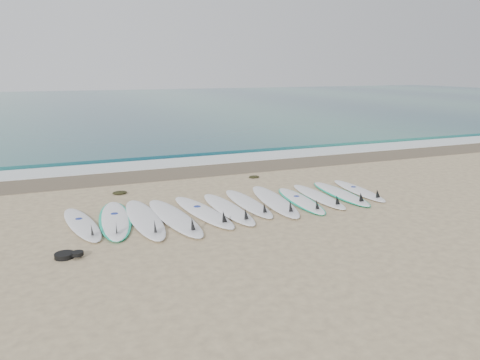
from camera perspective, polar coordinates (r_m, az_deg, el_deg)
name	(u,v)px	position (r m, az deg, el deg)	size (l,w,h in m)	color
ground	(239,208)	(10.44, -0.10, -3.49)	(120.00, 120.00, 0.00)	tan
ocean	(95,105)	(42.02, -17.31, 8.74)	(120.00, 55.00, 0.03)	#205E60
wet_sand_band	(188,172)	(14.20, -6.37, 1.02)	(120.00, 1.80, 0.01)	brown
foam_band	(176,163)	(15.52, -7.80, 2.10)	(120.00, 1.40, 0.04)	silver
wave_crest	(165,154)	(16.94, -9.10, 3.12)	(120.00, 1.00, 0.10)	#205E60
surfboard_0	(82,224)	(9.76, -18.67, -5.13)	(0.84, 2.45, 0.31)	white
surfboard_1	(115,220)	(9.86, -15.00, -4.69)	(0.91, 2.73, 0.34)	white
surfboard_2	(145,219)	(9.74, -11.51, -4.65)	(0.60, 2.87, 0.37)	white
surfboard_3	(175,217)	(9.72, -7.91, -4.54)	(0.85, 2.90, 0.37)	white
surfboard_4	(204,212)	(10.04, -4.42, -3.88)	(0.92, 2.74, 0.34)	white
surfboard_5	(229,209)	(10.22, -1.37, -3.54)	(0.63, 2.63, 0.34)	white
surfboard_6	(249,203)	(10.64, 1.09, -2.86)	(0.54, 2.50, 0.32)	white
surfboard_7	(275,201)	(10.82, 4.32, -2.57)	(0.92, 2.87, 0.36)	white
surfboard_8	(301,200)	(10.99, 7.46, -2.49)	(0.79, 2.41, 0.30)	white
surfboard_9	(319,196)	(11.37, 9.63, -1.99)	(0.60, 2.42, 0.31)	white
surfboard_10	(341,194)	(11.75, 12.20, -1.63)	(0.71, 2.49, 0.31)	white
surfboard_11	(360,191)	(12.13, 14.36, -1.26)	(0.66, 2.32, 0.29)	white
seaweed_near	(120,193)	(12.00, -14.45, -1.50)	(0.36, 0.28, 0.07)	black
seaweed_far	(254,177)	(13.34, 1.72, 0.40)	(0.31, 0.24, 0.06)	black
leash_coil	(67,255)	(8.30, -20.30, -8.57)	(0.46, 0.36, 0.11)	black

